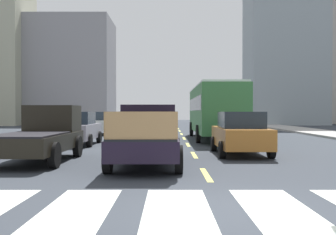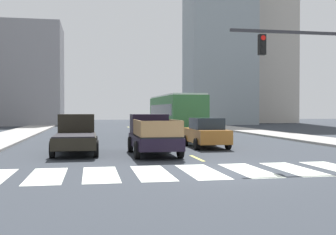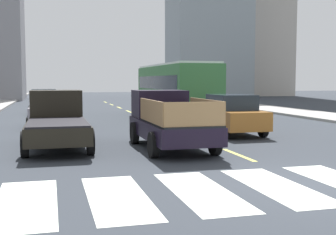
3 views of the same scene
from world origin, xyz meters
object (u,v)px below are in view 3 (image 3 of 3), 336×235
(sedan_near_right, at_px, (230,114))
(pickup_stakebed, at_px, (168,120))
(sedan_near_left, at_px, (49,110))
(pickup_dark, at_px, (57,121))
(sedan_far, at_px, (44,101))
(city_bus, at_px, (175,86))

(sedan_near_right, bearing_deg, pickup_stakebed, -137.92)
(pickup_stakebed, xyz_separation_m, sedan_near_left, (-4.03, 7.72, -0.08))
(pickup_dark, bearing_deg, pickup_stakebed, -14.44)
(sedan_near_left, bearing_deg, pickup_stakebed, -59.71)
(pickup_dark, bearing_deg, sedan_far, 94.74)
(pickup_dark, bearing_deg, city_bus, 58.42)
(sedan_near_left, bearing_deg, sedan_near_right, -29.28)
(city_bus, height_order, sedan_far, city_bus)
(pickup_stakebed, xyz_separation_m, sedan_far, (-4.39, 17.54, -0.08))
(sedan_near_left, bearing_deg, city_bus, 31.91)
(sedan_far, distance_m, sedan_near_right, 16.61)
(sedan_near_right, height_order, sedan_near_left, same)
(sedan_near_left, bearing_deg, pickup_dark, -84.69)
(pickup_stakebed, relative_size, pickup_dark, 1.00)
(pickup_stakebed, bearing_deg, sedan_near_left, 117.44)
(pickup_dark, bearing_deg, sedan_near_right, 16.56)
(city_bus, bearing_deg, sedan_near_right, -91.78)
(city_bus, bearing_deg, sedan_near_left, -152.45)
(sedan_near_right, distance_m, sedan_near_left, 8.96)
(sedan_near_right, relative_size, sedan_near_left, 1.00)
(pickup_dark, bearing_deg, sedan_near_left, 95.05)
(pickup_stakebed, relative_size, sedan_near_left, 1.18)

